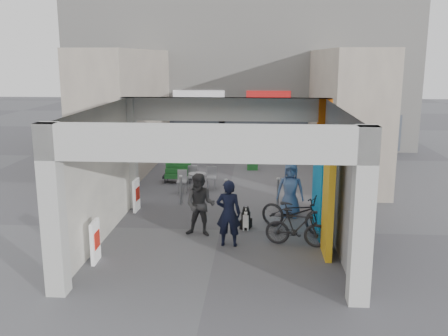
# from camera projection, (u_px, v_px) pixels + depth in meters

# --- Properties ---
(ground) EXTENTS (90.00, 90.00, 0.00)m
(ground) POSITION_uv_depth(u_px,v_px,m) (220.00, 230.00, 13.88)
(ground) COLOR #59595E
(ground) RESTS_ON ground
(arcade_canopy) EXTENTS (6.40, 6.45, 6.40)m
(arcade_canopy) POSITION_uv_depth(u_px,v_px,m) (239.00, 155.00, 12.54)
(arcade_canopy) COLOR #B9BAB5
(arcade_canopy) RESTS_ON ground
(far_building) EXTENTS (18.00, 4.08, 8.00)m
(far_building) POSITION_uv_depth(u_px,v_px,m) (240.00, 70.00, 26.63)
(far_building) COLOR silver
(far_building) RESTS_ON ground
(plaza_bldg_left) EXTENTS (2.00, 9.00, 5.00)m
(plaza_bldg_left) POSITION_uv_depth(u_px,v_px,m) (127.00, 110.00, 20.94)
(plaza_bldg_left) COLOR #B9AD99
(plaza_bldg_left) RESTS_ON ground
(plaza_bldg_right) EXTENTS (2.00, 9.00, 5.00)m
(plaza_bldg_right) POSITION_uv_depth(u_px,v_px,m) (344.00, 112.00, 20.33)
(plaza_bldg_right) COLOR #B9AD99
(plaza_bldg_right) RESTS_ON ground
(bollard_left) EXTENTS (0.09, 0.09, 0.94)m
(bollard_left) POSITION_uv_depth(u_px,v_px,m) (181.00, 190.00, 16.21)
(bollard_left) COLOR #93969B
(bollard_left) RESTS_ON ground
(bollard_center) EXTENTS (0.09, 0.09, 0.89)m
(bollard_center) POSITION_uv_depth(u_px,v_px,m) (226.00, 193.00, 15.95)
(bollard_center) COLOR #93969B
(bollard_center) RESTS_ON ground
(bollard_right) EXTENTS (0.09, 0.09, 0.95)m
(bollard_right) POSITION_uv_depth(u_px,v_px,m) (278.00, 193.00, 15.86)
(bollard_right) COLOR #93969B
(bollard_right) RESTS_ON ground
(advert_board_near) EXTENTS (0.11, 0.55, 1.00)m
(advert_board_near) POSITION_uv_depth(u_px,v_px,m) (95.00, 241.00, 11.63)
(advert_board_near) COLOR white
(advert_board_near) RESTS_ON ground
(advert_board_far) EXTENTS (0.12, 0.55, 1.00)m
(advert_board_far) POSITION_uv_depth(u_px,v_px,m) (136.00, 195.00, 15.52)
(advert_board_far) COLOR white
(advert_board_far) RESTS_ON ground
(cafe_set) EXTENTS (1.33, 1.08, 0.81)m
(cafe_set) POSITION_uv_depth(u_px,v_px,m) (196.00, 182.00, 17.98)
(cafe_set) COLOR #B3B3B8
(cafe_set) RESTS_ON ground
(produce_stand) EXTENTS (1.12, 0.61, 0.74)m
(produce_stand) POSITION_uv_depth(u_px,v_px,m) (178.00, 175.00, 19.08)
(produce_stand) COLOR black
(produce_stand) RESTS_ON ground
(crate_stack) EXTENTS (0.46, 0.36, 0.56)m
(crate_stack) POSITION_uv_depth(u_px,v_px,m) (252.00, 163.00, 21.22)
(crate_stack) COLOR #18571A
(crate_stack) RESTS_ON ground
(border_collie) EXTENTS (0.26, 0.50, 0.69)m
(border_collie) POSITION_uv_depth(u_px,v_px,m) (246.00, 220.00, 13.89)
(border_collie) COLOR black
(border_collie) RESTS_ON ground
(man_with_dog) EXTENTS (0.65, 0.44, 1.72)m
(man_with_dog) POSITION_uv_depth(u_px,v_px,m) (229.00, 213.00, 12.57)
(man_with_dog) COLOR black
(man_with_dog) RESTS_ON ground
(man_back_turned) EXTENTS (0.90, 0.74, 1.70)m
(man_back_turned) POSITION_uv_depth(u_px,v_px,m) (200.00, 205.00, 13.29)
(man_back_turned) COLOR #38383B
(man_back_turned) RESTS_ON ground
(man_elderly) EXTENTS (0.84, 0.58, 1.66)m
(man_elderly) POSITION_uv_depth(u_px,v_px,m) (290.00, 190.00, 14.89)
(man_elderly) COLOR #506C9C
(man_elderly) RESTS_ON ground
(man_crates) EXTENTS (1.23, 0.67, 2.00)m
(man_crates) POSITION_uv_depth(u_px,v_px,m) (222.00, 140.00, 22.66)
(man_crates) COLOR black
(man_crates) RESTS_ON ground
(bicycle_front) EXTENTS (2.09, 1.57, 1.05)m
(bicycle_front) POSITION_uv_depth(u_px,v_px,m) (295.00, 212.00, 13.74)
(bicycle_front) COLOR black
(bicycle_front) RESTS_ON ground
(bicycle_rear) EXTENTS (1.66, 0.75, 0.97)m
(bicycle_rear) POSITION_uv_depth(u_px,v_px,m) (297.00, 228.00, 12.63)
(bicycle_rear) COLOR black
(bicycle_rear) RESTS_ON ground
(white_van) EXTENTS (4.44, 3.01, 1.40)m
(white_van) POSITION_uv_depth(u_px,v_px,m) (278.00, 143.00, 23.76)
(white_van) COLOR silver
(white_van) RESTS_ON ground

